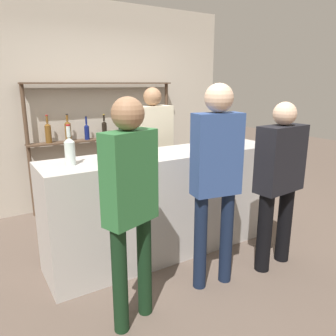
{
  "coord_description": "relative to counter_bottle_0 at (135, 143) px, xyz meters",
  "views": [
    {
      "loc": [
        -1.66,
        -2.69,
        1.72
      ],
      "look_at": [
        0.0,
        0.0,
        0.89
      ],
      "focal_mm": 35.0,
      "sensor_mm": 36.0,
      "label": 1
    }
  ],
  "objects": [
    {
      "name": "bar_counter",
      "position": [
        0.35,
        -0.0,
        -0.66
      ],
      "size": [
        2.47,
        0.59,
        1.05
      ],
      "primitive_type": "cube",
      "color": "#B7B2AD",
      "rests_on": "ground_plane"
    },
    {
      "name": "customer_center",
      "position": [
        0.37,
        -0.73,
        -0.15
      ],
      "size": [
        0.42,
        0.24,
        1.72
      ],
      "rotation": [
        0.0,
        0.0,
        1.4
      ],
      "color": "#121C33",
      "rests_on": "ground_plane"
    },
    {
      "name": "customer_right",
      "position": [
        1.06,
        -0.79,
        -0.28
      ],
      "size": [
        0.5,
        0.25,
        1.56
      ],
      "rotation": [
        0.0,
        0.0,
        1.66
      ],
      "color": "black",
      "rests_on": "ground_plane"
    },
    {
      "name": "counter_bottle_3",
      "position": [
        -0.6,
        -0.01,
        -0.0
      ],
      "size": [
        0.09,
        0.09,
        0.34
      ],
      "color": "silver",
      "rests_on": "bar_counter"
    },
    {
      "name": "counter_bottle_0",
      "position": [
        0.0,
        0.0,
        0.0
      ],
      "size": [
        0.07,
        0.07,
        0.33
      ],
      "color": "brown",
      "rests_on": "bar_counter"
    },
    {
      "name": "server_behind_counter",
      "position": [
        0.63,
        0.8,
        -0.21
      ],
      "size": [
        0.52,
        0.3,
        1.67
      ],
      "rotation": [
        0.0,
        0.0,
        -1.4
      ],
      "color": "#575347",
      "rests_on": "ground_plane"
    },
    {
      "name": "ground_plane",
      "position": [
        0.35,
        -0.0,
        -1.18
      ],
      "size": [
        16.0,
        16.0,
        0.0
      ],
      "primitive_type": "plane",
      "color": "brown"
    },
    {
      "name": "back_wall",
      "position": [
        0.35,
        1.89,
        0.22
      ],
      "size": [
        4.07,
        0.12,
        2.8
      ],
      "primitive_type": "cube",
      "color": "#B2A899",
      "rests_on": "ground_plane"
    },
    {
      "name": "back_shelf",
      "position": [
        0.34,
        1.71,
        -0.04
      ],
      "size": [
        2.11,
        0.18,
        1.73
      ],
      "color": "#4C3828",
      "rests_on": "ground_plane"
    },
    {
      "name": "customer_left",
      "position": [
        -0.43,
        -0.79,
        -0.2
      ],
      "size": [
        0.42,
        0.28,
        1.64
      ],
      "rotation": [
        0.0,
        0.0,
        1.9
      ],
      "color": "black",
      "rests_on": "ground_plane"
    },
    {
      "name": "counter_bottle_1",
      "position": [
        1.23,
        -0.09,
        -0.0
      ],
      "size": [
        0.09,
        0.09,
        0.33
      ],
      "color": "#0F1956",
      "rests_on": "bar_counter"
    },
    {
      "name": "ice_bucket",
      "position": [
        -0.23,
        -0.05,
        -0.03
      ],
      "size": [
        0.22,
        0.22,
        0.21
      ],
      "color": "black",
      "rests_on": "bar_counter"
    },
    {
      "name": "counter_bottle_2",
      "position": [
        1.12,
        -0.2,
        -0.01
      ],
      "size": [
        0.07,
        0.07,
        0.31
      ],
      "color": "black",
      "rests_on": "bar_counter"
    }
  ]
}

